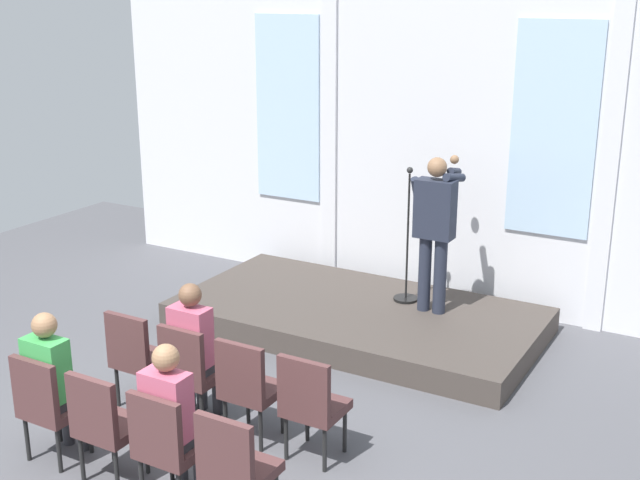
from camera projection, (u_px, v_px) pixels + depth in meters
The scene contains 15 objects.
rear_partition at pixel (413, 132), 9.88m from camera, with size 8.52×0.14×4.07m.
stage_platform at pixel (358, 317), 9.33m from camera, with size 4.00×2.11×0.27m, color #3F3833.
speaker at pixel (435, 223), 8.86m from camera, with size 0.51×0.69×1.73m.
mic_stand at pixel (407, 272), 9.36m from camera, with size 0.28×0.28×1.56m.
chair_r0_c0 at pixel (137, 353), 7.47m from camera, with size 0.46×0.44×0.94m.
chair_r0_c1 at pixel (190, 368), 7.18m from camera, with size 0.46×0.44×0.94m.
audience_r0_c1 at pixel (195, 345), 7.20m from camera, with size 0.36×0.39×1.30m.
chair_r0_c2 at pixel (248, 384), 6.90m from camera, with size 0.46×0.44×0.94m.
chair_r0_c3 at pixel (311, 401), 6.61m from camera, with size 0.46×0.44×0.94m.
chair_r1_c0 at pixel (48, 402), 6.60m from camera, with size 0.46×0.44×0.94m.
audience_r1_c0 at pixel (53, 377), 6.61m from camera, with size 0.36×0.39×1.28m.
chair_r1_c1 at pixel (104, 421), 6.31m from camera, with size 0.46×0.44×0.94m.
chair_r1_c2 at pixel (166, 441), 6.02m from camera, with size 0.46×0.44×0.94m.
audience_r1_c2 at pixel (172, 414), 6.04m from camera, with size 0.36×0.39×1.29m.
chair_r1_c3 at pixel (235, 464), 5.73m from camera, with size 0.46×0.44×0.94m.
Camera 1 is at (3.91, -3.99, 3.71)m, focal length 46.34 mm.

